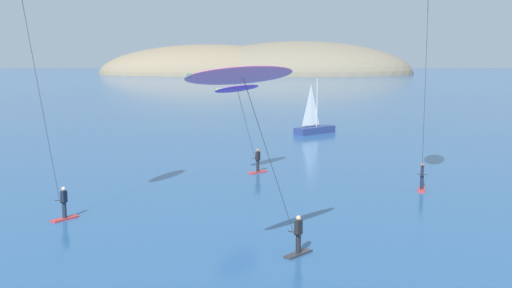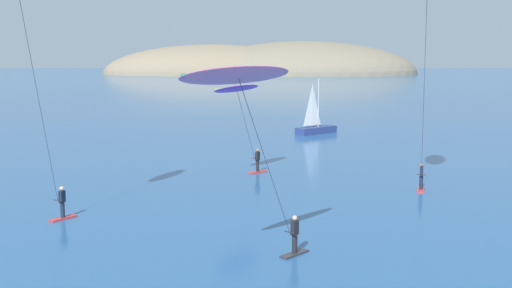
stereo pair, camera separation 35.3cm
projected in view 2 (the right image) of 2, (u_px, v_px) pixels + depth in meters
The scene contains 4 objects.
headland_island at pixel (265, 74), 229.34m from camera, with size 112.26×49.32×23.48m.
sailboat_near at pixel (318, 127), 66.60m from camera, with size 5.12×4.63×5.70m.
kitesurfer_purple at pixel (239, 96), 42.69m from camera, with size 3.89×5.03×6.38m.
kitesurfer_pink at pixel (244, 91), 23.74m from camera, with size 5.20×5.86×8.10m.
Camera 2 is at (-1.51, -5.58, 8.59)m, focal length 45.00 mm.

